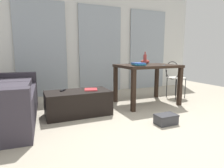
# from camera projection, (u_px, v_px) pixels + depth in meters

# --- Properties ---
(ground_plane) EXTENTS (7.23, 7.23, 0.00)m
(ground_plane) POSITION_uv_depth(u_px,v_px,m) (136.00, 110.00, 3.48)
(ground_plane) COLOR #B2A893
(wall_back) EXTENTS (5.64, 0.10, 2.65)m
(wall_back) POSITION_uv_depth(u_px,v_px,m) (99.00, 41.00, 4.99)
(wall_back) COLOR silver
(wall_back) RESTS_ON ground
(curtains) EXTENTS (4.01, 0.03, 2.19)m
(curtains) POSITION_uv_depth(u_px,v_px,m) (101.00, 50.00, 4.95)
(curtains) COLOR #99A3AD
(curtains) RESTS_ON ground
(coffee_table) EXTENTS (1.05, 0.53, 0.40)m
(coffee_table) POSITION_uv_depth(u_px,v_px,m) (78.00, 103.00, 3.18)
(coffee_table) COLOR black
(coffee_table) RESTS_ON ground
(craft_table) EXTENTS (1.14, 0.84, 0.79)m
(craft_table) POSITION_uv_depth(u_px,v_px,m) (147.00, 71.00, 3.81)
(craft_table) COLOR black
(craft_table) RESTS_ON ground
(wire_chair) EXTENTS (0.40, 0.41, 0.83)m
(wire_chair) POSITION_uv_depth(u_px,v_px,m) (174.00, 75.00, 4.30)
(wire_chair) COLOR silver
(wire_chair) RESTS_ON ground
(bottle_near) EXTENTS (0.06, 0.06, 0.25)m
(bottle_near) POSITION_uv_depth(u_px,v_px,m) (145.00, 60.00, 3.64)
(bottle_near) COLOR #99332D
(bottle_near) RESTS_ON craft_table
(bowl) EXTENTS (0.18, 0.18, 0.09)m
(bowl) POSITION_uv_depth(u_px,v_px,m) (145.00, 62.00, 4.03)
(bowl) COLOR #9E3833
(bowl) RESTS_ON craft_table
(book_stack) EXTENTS (0.24, 0.32, 0.05)m
(book_stack) POSITION_uv_depth(u_px,v_px,m) (139.00, 64.00, 3.48)
(book_stack) COLOR silver
(book_stack) RESTS_ON craft_table
(scissors) EXTENTS (0.10, 0.09, 0.00)m
(scissors) POSITION_uv_depth(u_px,v_px,m) (164.00, 65.00, 3.59)
(scissors) COLOR #9EA0A5
(scissors) RESTS_ON craft_table
(tv_remote_primary) EXTENTS (0.11, 0.14, 0.02)m
(tv_remote_primary) POSITION_uv_depth(u_px,v_px,m) (63.00, 90.00, 3.17)
(tv_remote_primary) COLOR black
(tv_remote_primary) RESTS_ON coffee_table
(magazine) EXTENTS (0.27, 0.28, 0.02)m
(magazine) POSITION_uv_depth(u_px,v_px,m) (91.00, 89.00, 3.25)
(magazine) COLOR red
(magazine) RESTS_ON coffee_table
(shoebox) EXTENTS (0.31, 0.20, 0.15)m
(shoebox) POSITION_uv_depth(u_px,v_px,m) (166.00, 119.00, 2.77)
(shoebox) COLOR #38383D
(shoebox) RESTS_ON ground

